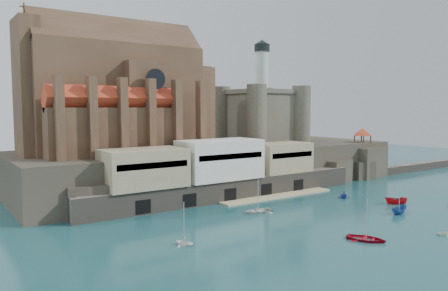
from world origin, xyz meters
TOP-DOWN VIEW (x-y plane):
  - ground at (0.00, 0.00)m, footprint 300.00×300.00m
  - promontory at (-0.19, 39.37)m, footprint 100.00×36.00m
  - quay at (-10.19, 23.07)m, footprint 70.00×12.00m
  - church at (-24.13, 41.85)m, footprint 47.00×25.93m
  - castle_keep at (16.08, 41.08)m, footprint 21.20×21.20m
  - rock_outcrop at (42.00, 25.84)m, footprint 14.50×10.50m
  - pavilion at (42.00, 26.00)m, footprint 6.40×6.40m
  - breakwater at (66.00, 24.00)m, footprint 40.00×3.00m
  - boat_0 at (-9.04, -14.15)m, footprint 4.30×2.86m
  - boat_1 at (3.46, -19.28)m, footprint 2.20×2.61m
  - boat_2 at (10.13, -7.05)m, footprint 2.12×2.08m
  - boat_4 at (-32.66, -0.38)m, footprint 3.21×2.72m
  - boat_5 at (17.16, -1.79)m, footprint 2.48×2.47m
  - boat_6 at (-11.13, 8.95)m, footprint 1.58×4.44m
  - boat_7 at (13.26, 8.63)m, footprint 3.19×3.36m

SIDE VIEW (x-z plane):
  - ground at x=0.00m, z-range 0.00..0.00m
  - breakwater at x=66.00m, z-range -1.20..1.20m
  - boat_0 at x=-9.04m, z-range -2.93..2.93m
  - boat_1 at x=3.46m, z-range -1.30..1.30m
  - boat_2 at x=10.13m, z-range -2.35..2.35m
  - boat_4 at x=-32.66m, z-range -1.59..1.59m
  - boat_5 at x=17.16m, z-range -2.33..2.33m
  - boat_6 at x=-11.13m, z-range -3.05..3.05m
  - boat_7 at x=13.26m, z-range -1.68..1.68m
  - rock_outcrop at x=42.00m, z-range -0.33..8.37m
  - promontory at x=-0.19m, z-range -0.08..9.92m
  - quay at x=-10.19m, z-range -0.46..12.59m
  - pavilion at x=42.00m, z-range 10.03..15.43m
  - castle_keep at x=16.08m, z-range 3.66..32.96m
  - church at x=-24.13m, z-range 6.88..37.38m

